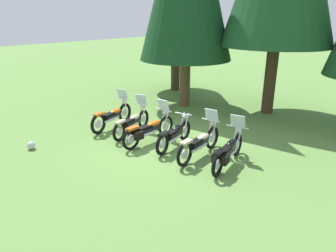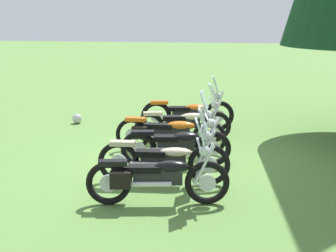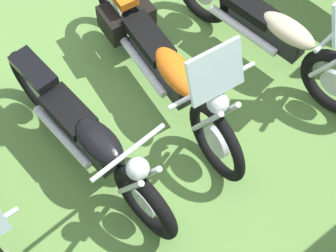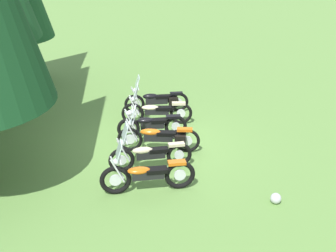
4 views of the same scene
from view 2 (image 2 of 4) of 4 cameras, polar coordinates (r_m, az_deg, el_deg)
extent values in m
plane|color=#608C42|center=(10.30, 0.90, -3.82)|extent=(80.00, 80.00, 0.00)
torus|color=black|center=(12.75, 5.84, 1.18)|extent=(0.27, 0.78, 0.77)
cylinder|color=silver|center=(12.75, 5.84, 1.18)|extent=(0.11, 0.30, 0.29)
torus|color=black|center=(12.62, -1.35, 1.13)|extent=(0.27, 0.78, 0.77)
cylinder|color=silver|center=(12.62, -1.35, 1.13)|extent=(0.11, 0.30, 0.29)
cube|color=black|center=(12.64, 2.27, 1.57)|extent=(0.37, 0.82, 0.21)
ellipsoid|color=#D16014|center=(12.64, 3.27, 2.14)|extent=(0.38, 0.61, 0.16)
cube|color=black|center=(12.61, 1.28, 2.00)|extent=(0.36, 0.57, 0.10)
cube|color=#D16014|center=(12.55, -0.99, 2.72)|extent=(0.28, 0.47, 0.08)
cylinder|color=silver|center=(12.76, 5.56, 2.56)|extent=(0.11, 0.34, 0.65)
cylinder|color=silver|center=(12.60, 5.66, 2.43)|extent=(0.11, 0.34, 0.65)
cylinder|color=silver|center=(12.62, 5.28, 4.00)|extent=(0.77, 0.19, 0.04)
sphere|color=silver|center=(12.65, 5.67, 3.47)|extent=(0.20, 0.20, 0.17)
cylinder|color=silver|center=(12.51, 1.52, 1.11)|extent=(0.24, 0.79, 0.08)
cube|color=silver|center=(12.59, 5.39, 4.81)|extent=(0.46, 0.24, 0.39)
torus|color=black|center=(11.72, 5.55, -0.03)|extent=(0.27, 0.71, 0.70)
cylinder|color=silver|center=(11.72, 5.55, -0.03)|extent=(0.11, 0.27, 0.27)
torus|color=black|center=(11.55, -2.13, -0.17)|extent=(0.27, 0.71, 0.70)
cylinder|color=silver|center=(11.55, -2.13, -0.17)|extent=(0.11, 0.27, 0.27)
cube|color=black|center=(11.59, 1.74, 0.39)|extent=(0.36, 0.80, 0.23)
ellipsoid|color=beige|center=(11.58, 2.81, 1.07)|extent=(0.35, 0.59, 0.18)
cube|color=black|center=(11.54, 0.68, 0.90)|extent=(0.33, 0.55, 0.10)
cube|color=beige|center=(11.49, -1.74, 1.43)|extent=(0.26, 0.47, 0.08)
cylinder|color=silver|center=(11.71, 5.24, 1.45)|extent=(0.12, 0.34, 0.65)
cylinder|color=silver|center=(11.58, 5.35, 1.32)|extent=(0.12, 0.34, 0.65)
cylinder|color=silver|center=(11.57, 4.94, 3.02)|extent=(0.68, 0.20, 0.04)
sphere|color=silver|center=(11.60, 5.36, 2.44)|extent=(0.21, 0.21, 0.17)
cylinder|color=silver|center=(11.48, 0.94, -0.14)|extent=(0.26, 0.77, 0.08)
cube|color=silver|center=(11.54, 5.05, 3.90)|extent=(0.46, 0.25, 0.39)
torus|color=black|center=(10.53, 4.75, -1.40)|extent=(0.10, 0.74, 0.74)
cylinder|color=silver|center=(10.53, 4.75, -1.40)|extent=(0.05, 0.29, 0.29)
torus|color=black|center=(10.79, -4.11, -1.04)|extent=(0.10, 0.74, 0.74)
cylinder|color=silver|center=(10.79, -4.11, -1.04)|extent=(0.05, 0.29, 0.29)
cube|color=black|center=(10.61, 0.26, -0.66)|extent=(0.21, 0.83, 0.24)
ellipsoid|color=#D16014|center=(10.54, 1.49, 0.06)|extent=(0.25, 0.59, 0.19)
cube|color=black|center=(10.62, -0.96, 0.00)|extent=(0.24, 0.55, 0.10)
cube|color=#D16014|center=(10.70, -3.73, 0.78)|extent=(0.19, 0.44, 0.08)
cylinder|color=silver|center=(10.54, 4.49, 0.28)|extent=(0.05, 0.34, 0.65)
cylinder|color=silver|center=(10.40, 4.41, 0.10)|extent=(0.05, 0.34, 0.65)
cylinder|color=silver|center=(10.41, 4.04, 2.02)|extent=(0.75, 0.04, 0.04)
sphere|color=silver|center=(10.42, 4.52, 1.35)|extent=(0.17, 0.17, 0.17)
cylinder|color=silver|center=(10.54, -0.83, -1.24)|extent=(0.09, 0.83, 0.08)
cube|color=silver|center=(10.37, 4.17, 2.99)|extent=(0.44, 0.16, 0.39)
cube|color=black|center=(10.88, -2.90, -0.37)|extent=(0.14, 0.32, 0.26)
cube|color=black|center=(10.58, -3.27, -0.76)|extent=(0.14, 0.32, 0.26)
torus|color=black|center=(9.79, 5.20, -2.62)|extent=(0.23, 0.71, 0.70)
cylinder|color=silver|center=(9.79, 5.20, -2.62)|extent=(0.09, 0.27, 0.27)
torus|color=black|center=(9.75, -3.38, -2.64)|extent=(0.23, 0.71, 0.70)
cylinder|color=silver|center=(9.75, -3.38, -2.64)|extent=(0.09, 0.27, 0.27)
cube|color=black|center=(9.72, 0.92, -2.04)|extent=(0.33, 0.75, 0.24)
ellipsoid|color=black|center=(9.69, 2.11, -1.22)|extent=(0.35, 0.55, 0.18)
cube|color=black|center=(9.69, -0.27, -1.39)|extent=(0.33, 0.52, 0.10)
cube|color=black|center=(9.67, -2.94, -0.78)|extent=(0.27, 0.47, 0.08)
cylinder|color=silver|center=(9.79, 4.84, -0.81)|extent=(0.10, 0.34, 0.65)
cylinder|color=silver|center=(9.63, 4.93, -1.04)|extent=(0.10, 0.34, 0.65)
cylinder|color=silver|center=(9.63, 4.45, 1.02)|extent=(0.64, 0.14, 0.04)
sphere|color=silver|center=(9.66, 4.97, 0.33)|extent=(0.20, 0.20, 0.17)
cylinder|color=silver|center=(9.61, -0.02, -2.74)|extent=(0.20, 0.73, 0.08)
torus|color=black|center=(8.71, 4.70, -4.45)|extent=(0.15, 0.75, 0.74)
cylinder|color=silver|center=(8.71, 4.70, -4.45)|extent=(0.07, 0.29, 0.29)
torus|color=black|center=(8.86, -5.67, -4.16)|extent=(0.15, 0.75, 0.74)
cylinder|color=silver|center=(8.86, -5.67, -4.16)|extent=(0.07, 0.29, 0.29)
cube|color=black|center=(8.72, -0.53, -3.75)|extent=(0.25, 0.80, 0.20)
ellipsoid|color=beige|center=(8.67, 0.91, -3.00)|extent=(0.29, 0.58, 0.16)
cube|color=black|center=(8.72, -1.97, -3.12)|extent=(0.27, 0.54, 0.10)
cube|color=beige|center=(8.75, -5.21, -1.98)|extent=(0.21, 0.45, 0.08)
cylinder|color=silver|center=(8.70, 4.35, -2.43)|extent=(0.07, 0.34, 0.65)
cylinder|color=silver|center=(8.55, 4.33, -2.69)|extent=(0.07, 0.34, 0.65)
cylinder|color=silver|center=(8.54, 3.84, -0.37)|extent=(0.62, 0.08, 0.04)
sphere|color=silver|center=(8.57, 4.43, -1.16)|extent=(0.18, 0.18, 0.17)
cylinder|color=silver|center=(8.64, -1.78, -4.41)|extent=(0.13, 0.79, 0.08)
cube|color=silver|center=(8.50, 4.00, 0.81)|extent=(0.45, 0.18, 0.39)
torus|color=black|center=(7.87, 4.50, -6.50)|extent=(0.22, 0.72, 0.71)
cylinder|color=silver|center=(7.87, 4.50, -6.50)|extent=(0.10, 0.28, 0.27)
torus|color=black|center=(7.88, -6.83, -6.52)|extent=(0.22, 0.72, 0.71)
cylinder|color=silver|center=(7.88, -6.83, -6.52)|extent=(0.10, 0.28, 0.27)
cube|color=black|center=(7.80, -1.18, -5.77)|extent=(0.31, 0.78, 0.25)
ellipsoid|color=black|center=(7.76, 0.40, -4.70)|extent=(0.31, 0.57, 0.19)
cube|color=black|center=(7.77, -2.75, -4.91)|extent=(0.29, 0.54, 0.10)
cube|color=black|center=(7.77, -6.31, -4.21)|extent=(0.24, 0.46, 0.08)
cylinder|color=silver|center=(7.84, 4.06, -4.29)|extent=(0.10, 0.34, 0.65)
cylinder|color=silver|center=(7.71, 4.14, -4.58)|extent=(0.10, 0.34, 0.65)
cylinder|color=silver|center=(7.67, 3.54, -2.03)|extent=(0.69, 0.15, 0.04)
sphere|color=silver|center=(7.71, 4.20, -2.89)|extent=(0.20, 0.20, 0.17)
cylinder|color=silver|center=(7.73, -2.45, -6.67)|extent=(0.21, 0.77, 0.08)
cube|color=silver|center=(7.63, 3.71, -0.72)|extent=(0.46, 0.23, 0.39)
cube|color=black|center=(7.97, -5.31, -5.51)|extent=(0.19, 0.34, 0.26)
cube|color=black|center=(7.70, -5.47, -6.18)|extent=(0.19, 0.34, 0.26)
sphere|color=silver|center=(13.78, -10.35, 0.84)|extent=(0.26, 0.26, 0.26)
camera|label=1|loc=(9.24, -62.07, 13.52)|focal=32.94mm
camera|label=3|loc=(8.84, 15.41, 20.70)|focal=57.55mm
camera|label=4|loc=(22.03, 2.97, 21.04)|focal=47.52mm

